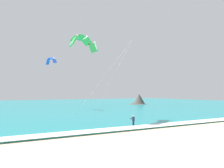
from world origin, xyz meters
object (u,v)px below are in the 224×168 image
surfboard (133,127)px  kite_distant (51,60)px  kitesurfer (133,120)px  kite_primary (83,41)px

surfboard → kite_distant: bearing=94.8°
kitesurfer → kite_distant: bearing=94.8°
surfboard → kite_distant: (-2.83, 33.93, 13.38)m
kitesurfer → kite_distant: size_ratio=0.34×
kitesurfer → kite_distant: 36.24m
kitesurfer → kite_primary: bearing=123.9°
surfboard → kite_primary: size_ratio=0.11×
surfboard → kite_distant: 36.58m
kitesurfer → kite_primary: 14.77m
surfboard → kite_primary: kite_primary is taller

